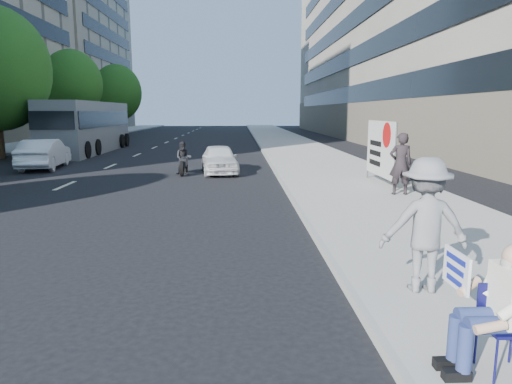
{
  "coord_description": "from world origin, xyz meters",
  "views": [
    {
      "loc": [
        -0.15,
        -8.68,
        2.66
      ],
      "look_at": [
        0.22,
        1.09,
        0.94
      ],
      "focal_mm": 32.0,
      "sensor_mm": 36.0,
      "label": 1
    }
  ],
  "objects_px": {
    "white_sedan_mid": "(44,154)",
    "white_sedan_near": "(219,159)",
    "seated_protester": "(495,302)",
    "pedestrian_woman": "(401,164)",
    "bus": "(89,127)",
    "motorcycle": "(184,160)",
    "jogger": "(425,225)",
    "protest_banner": "(380,149)"
  },
  "relations": [
    {
      "from": "white_sedan_mid",
      "to": "white_sedan_near",
      "type": "bearing_deg",
      "value": 159.51
    },
    {
      "from": "seated_protester",
      "to": "pedestrian_woman",
      "type": "relative_size",
      "value": 0.69
    },
    {
      "from": "white_sedan_near",
      "to": "bus",
      "type": "xyz_separation_m",
      "value": [
        -9.15,
        11.15,
        1.01
      ]
    },
    {
      "from": "white_sedan_mid",
      "to": "motorcycle",
      "type": "height_order",
      "value": "motorcycle"
    },
    {
      "from": "pedestrian_woman",
      "to": "white_sedan_mid",
      "type": "distance_m",
      "value": 16.4
    },
    {
      "from": "white_sedan_mid",
      "to": "jogger",
      "type": "bearing_deg",
      "value": 119.43
    },
    {
      "from": "jogger",
      "to": "protest_banner",
      "type": "distance_m",
      "value": 9.89
    },
    {
      "from": "jogger",
      "to": "bus",
      "type": "distance_m",
      "value": 28.02
    },
    {
      "from": "pedestrian_woman",
      "to": "motorcycle",
      "type": "relative_size",
      "value": 0.93
    },
    {
      "from": "jogger",
      "to": "motorcycle",
      "type": "xyz_separation_m",
      "value": [
        -4.96,
        13.51,
        -0.46
      ]
    },
    {
      "from": "pedestrian_woman",
      "to": "bus",
      "type": "bearing_deg",
      "value": -44.3
    },
    {
      "from": "pedestrian_woman",
      "to": "bus",
      "type": "distance_m",
      "value": 22.99
    },
    {
      "from": "protest_banner",
      "to": "jogger",
      "type": "bearing_deg",
      "value": -103.67
    },
    {
      "from": "seated_protester",
      "to": "bus",
      "type": "bearing_deg",
      "value": 114.66
    },
    {
      "from": "seated_protester",
      "to": "pedestrian_woman",
      "type": "xyz_separation_m",
      "value": [
        2.49,
        9.63,
        0.22
      ]
    },
    {
      "from": "seated_protester",
      "to": "white_sedan_mid",
      "type": "xyz_separation_m",
      "value": [
        -11.65,
        17.92,
        -0.18
      ]
    },
    {
      "from": "white_sedan_near",
      "to": "protest_banner",
      "type": "bearing_deg",
      "value": -43.01
    },
    {
      "from": "white_sedan_near",
      "to": "motorcycle",
      "type": "relative_size",
      "value": 1.8
    },
    {
      "from": "white_sedan_near",
      "to": "motorcycle",
      "type": "height_order",
      "value": "motorcycle"
    },
    {
      "from": "jogger",
      "to": "motorcycle",
      "type": "distance_m",
      "value": 14.4
    },
    {
      "from": "white_sedan_near",
      "to": "pedestrian_woman",
      "type": "bearing_deg",
      "value": -54.13
    },
    {
      "from": "protest_banner",
      "to": "white_sedan_mid",
      "type": "xyz_separation_m",
      "value": [
        -14.14,
        6.24,
        -0.7
      ]
    },
    {
      "from": "jogger",
      "to": "pedestrian_woman",
      "type": "height_order",
      "value": "jogger"
    },
    {
      "from": "white_sedan_near",
      "to": "white_sedan_mid",
      "type": "bearing_deg",
      "value": 160.22
    },
    {
      "from": "jogger",
      "to": "white_sedan_near",
      "type": "height_order",
      "value": "jogger"
    },
    {
      "from": "motorcycle",
      "to": "bus",
      "type": "height_order",
      "value": "bus"
    },
    {
      "from": "seated_protester",
      "to": "white_sedan_near",
      "type": "bearing_deg",
      "value": 101.65
    },
    {
      "from": "seated_protester",
      "to": "white_sedan_mid",
      "type": "height_order",
      "value": "seated_protester"
    },
    {
      "from": "seated_protester",
      "to": "white_sedan_near",
      "type": "height_order",
      "value": "seated_protester"
    },
    {
      "from": "protest_banner",
      "to": "white_sedan_mid",
      "type": "bearing_deg",
      "value": 156.2
    },
    {
      "from": "jogger",
      "to": "white_sedan_mid",
      "type": "distance_m",
      "value": 19.76
    },
    {
      "from": "motorcycle",
      "to": "bus",
      "type": "xyz_separation_m",
      "value": [
        -7.64,
        11.51,
        1.0
      ]
    },
    {
      "from": "jogger",
      "to": "protest_banner",
      "type": "relative_size",
      "value": 0.62
    },
    {
      "from": "pedestrian_woman",
      "to": "bus",
      "type": "height_order",
      "value": "bus"
    },
    {
      "from": "protest_banner",
      "to": "seated_protester",
      "type": "bearing_deg",
      "value": -102.03
    },
    {
      "from": "white_sedan_near",
      "to": "white_sedan_mid",
      "type": "height_order",
      "value": "white_sedan_mid"
    },
    {
      "from": "seated_protester",
      "to": "white_sedan_near",
      "type": "relative_size",
      "value": 0.35
    },
    {
      "from": "jogger",
      "to": "white_sedan_near",
      "type": "distance_m",
      "value": 14.3
    },
    {
      "from": "pedestrian_woman",
      "to": "white_sedan_mid",
      "type": "bearing_deg",
      "value": -25.21
    },
    {
      "from": "pedestrian_woman",
      "to": "protest_banner",
      "type": "height_order",
      "value": "protest_banner"
    },
    {
      "from": "seated_protester",
      "to": "jogger",
      "type": "relative_size",
      "value": 0.69
    },
    {
      "from": "seated_protester",
      "to": "jogger",
      "type": "bearing_deg",
      "value": 85.74
    }
  ]
}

